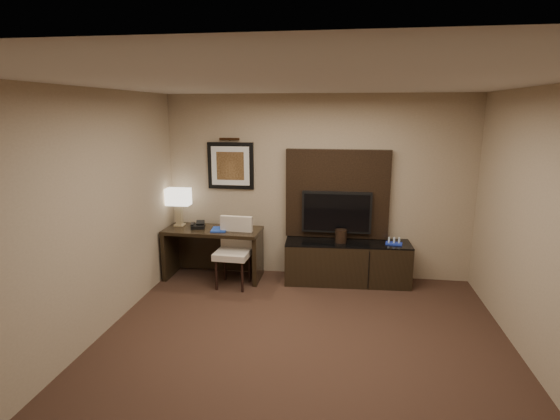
% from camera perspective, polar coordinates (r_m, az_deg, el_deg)
% --- Properties ---
extents(floor, '(4.50, 5.00, 0.01)m').
position_cam_1_polar(floor, '(4.62, 2.42, -19.48)').
color(floor, '#321E16').
rests_on(floor, ground).
extents(ceiling, '(4.50, 5.00, 0.01)m').
position_cam_1_polar(ceiling, '(3.90, 2.81, 16.32)').
color(ceiling, silver).
rests_on(ceiling, wall_back).
extents(wall_back, '(4.50, 0.01, 2.70)m').
position_cam_1_polar(wall_back, '(6.49, 4.85, 2.96)').
color(wall_back, '#9D876A').
rests_on(wall_back, floor).
extents(wall_front, '(4.50, 0.01, 2.70)m').
position_cam_1_polar(wall_front, '(1.82, -6.30, -25.20)').
color(wall_front, '#9D876A').
rests_on(wall_front, floor).
extents(wall_left, '(0.01, 5.00, 2.70)m').
position_cam_1_polar(wall_left, '(4.82, -25.08, -1.73)').
color(wall_left, '#9D876A').
rests_on(wall_left, floor).
extents(desk, '(1.43, 0.66, 0.76)m').
position_cam_1_polar(desk, '(6.62, -8.67, -5.62)').
color(desk, black).
rests_on(desk, floor).
extents(credenza, '(1.81, 0.59, 0.61)m').
position_cam_1_polar(credenza, '(6.45, 8.75, -6.79)').
color(credenza, black).
rests_on(credenza, floor).
extents(tv_wall_panel, '(1.50, 0.12, 1.30)m').
position_cam_1_polar(tv_wall_panel, '(6.43, 7.47, 2.09)').
color(tv_wall_panel, black).
rests_on(tv_wall_panel, wall_back).
extents(tv, '(1.00, 0.08, 0.60)m').
position_cam_1_polar(tv, '(6.38, 7.39, -0.28)').
color(tv, black).
rests_on(tv, tv_wall_panel).
extents(artwork, '(0.70, 0.04, 0.70)m').
position_cam_1_polar(artwork, '(6.63, -6.46, 5.76)').
color(artwork, black).
rests_on(artwork, wall_back).
extents(picture_light, '(0.04, 0.04, 0.30)m').
position_cam_1_polar(picture_light, '(6.55, -6.63, 9.19)').
color(picture_light, '#3B2313').
rests_on(picture_light, wall_back).
extents(desk_chair, '(0.50, 0.57, 0.98)m').
position_cam_1_polar(desk_chair, '(6.23, -6.19, -5.64)').
color(desk_chair, beige).
rests_on(desk_chair, floor).
extents(table_lamp, '(0.32, 0.20, 0.51)m').
position_cam_1_polar(table_lamp, '(6.74, -13.06, 0.13)').
color(table_lamp, tan).
rests_on(table_lamp, desk).
extents(desk_phone, '(0.23, 0.21, 0.10)m').
position_cam_1_polar(desk_phone, '(6.57, -10.68, -1.94)').
color(desk_phone, black).
rests_on(desk_phone, desk).
extents(blue_folder, '(0.25, 0.31, 0.02)m').
position_cam_1_polar(blue_folder, '(6.43, -7.95, -2.53)').
color(blue_folder, '#173799').
rests_on(blue_folder, desk).
extents(book, '(0.17, 0.03, 0.22)m').
position_cam_1_polar(book, '(6.44, -7.47, -1.56)').
color(book, beige).
rests_on(book, desk).
extents(water_bottle, '(0.06, 0.06, 0.17)m').
position_cam_1_polar(water_bottle, '(6.44, -5.00, -1.75)').
color(water_bottle, silver).
rests_on(water_bottle, desk).
extents(ice_bucket, '(0.19, 0.19, 0.19)m').
position_cam_1_polar(ice_bucket, '(6.31, 7.96, -3.39)').
color(ice_bucket, black).
rests_on(ice_bucket, credenza).
extents(minibar_tray, '(0.25, 0.17, 0.08)m').
position_cam_1_polar(minibar_tray, '(6.39, 14.67, -3.99)').
color(minibar_tray, '#1C33B9').
rests_on(minibar_tray, credenza).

